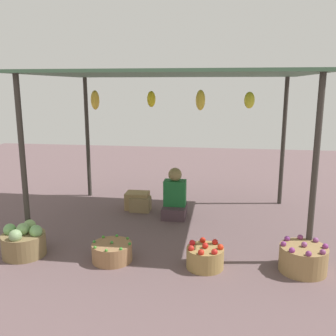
{
  "coord_description": "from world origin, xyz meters",
  "views": [
    {
      "loc": [
        0.7,
        -5.4,
        2.02
      ],
      "look_at": [
        0.0,
        -0.56,
        0.95
      ],
      "focal_mm": 40.32,
      "sensor_mm": 36.0,
      "label": 1
    }
  ],
  "objects_px": {
    "basket_red_tomatoes": "(205,257)",
    "wooden_crate_near_vendor": "(137,200)",
    "wooden_crate_stacked_rear": "(140,204)",
    "basket_cabbages": "(24,242)",
    "vendor_person": "(175,198)",
    "basket_green_chilies": "(112,252)",
    "basket_purple_onions": "(303,258)"
  },
  "relations": [
    {
      "from": "basket_red_tomatoes",
      "to": "wooden_crate_near_vendor",
      "type": "height_order",
      "value": "basket_red_tomatoes"
    },
    {
      "from": "basket_red_tomatoes",
      "to": "wooden_crate_stacked_rear",
      "type": "height_order",
      "value": "basket_red_tomatoes"
    },
    {
      "from": "basket_cabbages",
      "to": "wooden_crate_near_vendor",
      "type": "relative_size",
      "value": 1.37
    },
    {
      "from": "vendor_person",
      "to": "basket_cabbages",
      "type": "bearing_deg",
      "value": -134.89
    },
    {
      "from": "vendor_person",
      "to": "basket_cabbages",
      "type": "distance_m",
      "value": 2.32
    },
    {
      "from": "basket_green_chilies",
      "to": "basket_red_tomatoes",
      "type": "bearing_deg",
      "value": -0.8
    },
    {
      "from": "vendor_person",
      "to": "basket_purple_onions",
      "type": "height_order",
      "value": "vendor_person"
    },
    {
      "from": "basket_purple_onions",
      "to": "basket_red_tomatoes",
      "type": "bearing_deg",
      "value": -176.28
    },
    {
      "from": "vendor_person",
      "to": "basket_cabbages",
      "type": "xyz_separation_m",
      "value": [
        -1.64,
        -1.64,
        -0.13
      ]
    },
    {
      "from": "basket_cabbages",
      "to": "basket_purple_onions",
      "type": "height_order",
      "value": "basket_cabbages"
    },
    {
      "from": "basket_purple_onions",
      "to": "wooden_crate_near_vendor",
      "type": "bearing_deg",
      "value": 140.93
    },
    {
      "from": "basket_cabbages",
      "to": "basket_red_tomatoes",
      "type": "bearing_deg",
      "value": -0.14
    },
    {
      "from": "vendor_person",
      "to": "wooden_crate_near_vendor",
      "type": "height_order",
      "value": "vendor_person"
    },
    {
      "from": "vendor_person",
      "to": "basket_purple_onions",
      "type": "relative_size",
      "value": 1.5
    },
    {
      "from": "basket_red_tomatoes",
      "to": "basket_purple_onions",
      "type": "height_order",
      "value": "basket_purple_onions"
    },
    {
      "from": "wooden_crate_near_vendor",
      "to": "basket_purple_onions",
      "type": "bearing_deg",
      "value": -39.07
    },
    {
      "from": "wooden_crate_near_vendor",
      "to": "wooden_crate_stacked_rear",
      "type": "bearing_deg",
      "value": -55.23
    },
    {
      "from": "vendor_person",
      "to": "basket_green_chilies",
      "type": "xyz_separation_m",
      "value": [
        -0.54,
        -1.63,
        -0.19
      ]
    },
    {
      "from": "wooden_crate_near_vendor",
      "to": "vendor_person",
      "type": "bearing_deg",
      "value": -23.62
    },
    {
      "from": "basket_purple_onions",
      "to": "basket_green_chilies",
      "type": "bearing_deg",
      "value": -178.55
    },
    {
      "from": "vendor_person",
      "to": "wooden_crate_stacked_rear",
      "type": "xyz_separation_m",
      "value": [
        -0.59,
        0.18,
        -0.18
      ]
    },
    {
      "from": "vendor_person",
      "to": "basket_green_chilies",
      "type": "bearing_deg",
      "value": -108.2
    },
    {
      "from": "basket_green_chilies",
      "to": "basket_red_tomatoes",
      "type": "xyz_separation_m",
      "value": [
        1.09,
        -0.02,
        0.02
      ]
    },
    {
      "from": "vendor_person",
      "to": "basket_cabbages",
      "type": "relative_size",
      "value": 1.51
    },
    {
      "from": "basket_cabbages",
      "to": "wooden_crate_near_vendor",
      "type": "bearing_deg",
      "value": 63.41
    },
    {
      "from": "basket_cabbages",
      "to": "basket_red_tomatoes",
      "type": "height_order",
      "value": "basket_cabbages"
    },
    {
      "from": "vendor_person",
      "to": "wooden_crate_stacked_rear",
      "type": "relative_size",
      "value": 2.4
    },
    {
      "from": "basket_green_chilies",
      "to": "basket_red_tomatoes",
      "type": "distance_m",
      "value": 1.09
    },
    {
      "from": "vendor_person",
      "to": "wooden_crate_stacked_rear",
      "type": "distance_m",
      "value": 0.65
    },
    {
      "from": "basket_cabbages",
      "to": "basket_purple_onions",
      "type": "xyz_separation_m",
      "value": [
        3.27,
        0.06,
        -0.02
      ]
    },
    {
      "from": "basket_red_tomatoes",
      "to": "wooden_crate_stacked_rear",
      "type": "bearing_deg",
      "value": 122.07
    },
    {
      "from": "vendor_person",
      "to": "basket_cabbages",
      "type": "height_order",
      "value": "vendor_person"
    }
  ]
}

